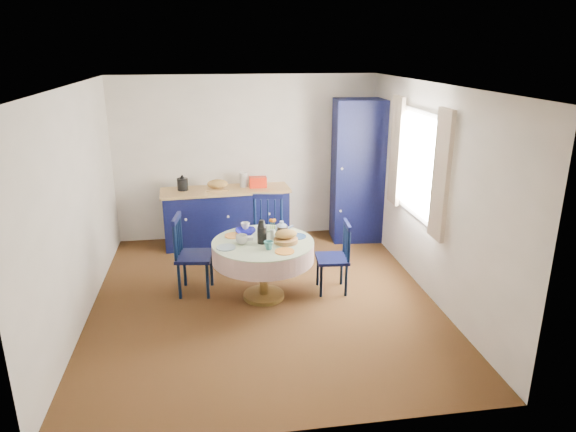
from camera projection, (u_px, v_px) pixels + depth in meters
The scene contains 17 objects.
floor at pixel (264, 299), 6.16m from camera, with size 4.50×4.50×0.00m, color black.
ceiling at pixel (260, 85), 5.37m from camera, with size 4.50×4.50×0.00m, color white.
wall_back at pixel (247, 158), 7.88m from camera, with size 4.00×0.02×2.50m, color white.
wall_left at pixel (76, 208), 5.48m from camera, with size 0.02×4.50×2.50m, color white.
wall_right at pixel (430, 192), 6.06m from camera, with size 0.02×4.50×2.50m, color white.
window at pixel (419, 164), 6.25m from camera, with size 0.10×1.74×1.45m.
kitchen_counter at pixel (226, 215), 7.81m from camera, with size 1.95×0.72×1.10m.
pantry_cabinet at pixel (358, 171), 7.80m from camera, with size 0.80×0.60×2.16m.
dining_table at pixel (264, 251), 6.03m from camera, with size 1.20×1.20×1.00m.
chair_left at pixel (191, 254), 6.19m from camera, with size 0.48×0.50×0.99m.
chair_far at pixel (268, 232), 6.90m from camera, with size 0.51×0.49×1.00m.
chair_right at pixel (335, 257), 6.25m from camera, with size 0.41×0.43×0.89m.
mug_a at pixel (242, 239), 5.90m from camera, with size 0.14×0.14×0.11m, color silver.
mug_b at pixel (269, 245), 5.74m from camera, with size 0.10×0.10×0.10m, color #327477.
mug_c at pixel (283, 231), 6.18m from camera, with size 0.14×0.14×0.11m, color black.
mug_d at pixel (245, 227), 6.32m from camera, with size 0.11×0.11×0.10m, color silver.
cobalt_bowl at pixel (246, 232), 6.21m from camera, with size 0.25×0.25×0.06m, color #0B0B6C.
Camera 1 is at (-0.56, -5.51, 2.90)m, focal length 32.00 mm.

